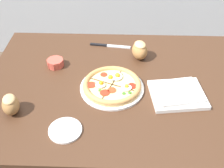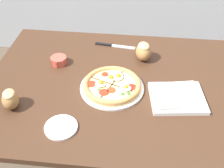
{
  "view_description": "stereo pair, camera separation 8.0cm",
  "coord_description": "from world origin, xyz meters",
  "px_view_note": "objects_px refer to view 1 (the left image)",
  "views": [
    {
      "loc": [
        -0.06,
        -1.08,
        1.69
      ],
      "look_at": [
        -0.1,
        -0.04,
        0.81
      ],
      "focal_mm": 45.0,
      "sensor_mm": 36.0,
      "label": 1
    },
    {
      "loc": [
        0.02,
        -1.08,
        1.69
      ],
      "look_at": [
        -0.1,
        -0.04,
        0.81
      ],
      "focal_mm": 45.0,
      "sensor_mm": 36.0,
      "label": 2
    }
  ],
  "objects_px": {
    "dining_table": "(131,97)",
    "bread_piece_near": "(10,104)",
    "knife_main": "(110,46)",
    "side_saucer": "(65,130)",
    "napkin_folded": "(178,94)",
    "ramekin_bowl": "(55,63)",
    "pizza": "(112,85)",
    "bread_piece_mid": "(140,50)"
  },
  "relations": [
    {
      "from": "napkin_folded",
      "to": "side_saucer",
      "type": "bearing_deg",
      "value": -154.97
    },
    {
      "from": "pizza",
      "to": "knife_main",
      "type": "xyz_separation_m",
      "value": [
        -0.03,
        0.38,
        -0.02
      ]
    },
    {
      "from": "ramekin_bowl",
      "to": "bread_piece_mid",
      "type": "height_order",
      "value": "bread_piece_mid"
    },
    {
      "from": "bread_piece_near",
      "to": "side_saucer",
      "type": "distance_m",
      "value": 0.28
    },
    {
      "from": "napkin_folded",
      "to": "bread_piece_near",
      "type": "relative_size",
      "value": 2.33
    },
    {
      "from": "bread_piece_mid",
      "to": "side_saucer",
      "type": "relative_size",
      "value": 0.9
    },
    {
      "from": "bread_piece_near",
      "to": "knife_main",
      "type": "bearing_deg",
      "value": 53.48
    },
    {
      "from": "pizza",
      "to": "bread_piece_mid",
      "type": "bearing_deg",
      "value": 61.97
    },
    {
      "from": "napkin_folded",
      "to": "knife_main",
      "type": "distance_m",
      "value": 0.55
    },
    {
      "from": "dining_table",
      "to": "bread_piece_mid",
      "type": "distance_m",
      "value": 0.28
    },
    {
      "from": "ramekin_bowl",
      "to": "bread_piece_near",
      "type": "bearing_deg",
      "value": -110.09
    },
    {
      "from": "dining_table",
      "to": "pizza",
      "type": "relative_size",
      "value": 4.74
    },
    {
      "from": "ramekin_bowl",
      "to": "bread_piece_near",
      "type": "xyz_separation_m",
      "value": [
        -0.13,
        -0.35,
        0.03
      ]
    },
    {
      "from": "ramekin_bowl",
      "to": "side_saucer",
      "type": "height_order",
      "value": "ramekin_bowl"
    },
    {
      "from": "bread_piece_mid",
      "to": "bread_piece_near",
      "type": "bearing_deg",
      "value": -142.72
    },
    {
      "from": "knife_main",
      "to": "side_saucer",
      "type": "relative_size",
      "value": 1.73
    },
    {
      "from": "ramekin_bowl",
      "to": "bread_piece_near",
      "type": "height_order",
      "value": "bread_piece_near"
    },
    {
      "from": "dining_table",
      "to": "ramekin_bowl",
      "type": "relative_size",
      "value": 16.14
    },
    {
      "from": "bread_piece_near",
      "to": "bread_piece_mid",
      "type": "height_order",
      "value": "bread_piece_mid"
    },
    {
      "from": "dining_table",
      "to": "side_saucer",
      "type": "bearing_deg",
      "value": -131.97
    },
    {
      "from": "bread_piece_mid",
      "to": "knife_main",
      "type": "distance_m",
      "value": 0.21
    },
    {
      "from": "pizza",
      "to": "side_saucer",
      "type": "xyz_separation_m",
      "value": [
        -0.19,
        -0.28,
        -0.02
      ]
    },
    {
      "from": "napkin_folded",
      "to": "side_saucer",
      "type": "relative_size",
      "value": 1.96
    },
    {
      "from": "ramekin_bowl",
      "to": "pizza",
      "type": "bearing_deg",
      "value": -29.46
    },
    {
      "from": "dining_table",
      "to": "side_saucer",
      "type": "distance_m",
      "value": 0.44
    },
    {
      "from": "bread_piece_mid",
      "to": "side_saucer",
      "type": "height_order",
      "value": "bread_piece_mid"
    },
    {
      "from": "dining_table",
      "to": "bread_piece_mid",
      "type": "bearing_deg",
      "value": 78.53
    },
    {
      "from": "dining_table",
      "to": "napkin_folded",
      "type": "xyz_separation_m",
      "value": [
        0.22,
        -0.08,
        0.11
      ]
    },
    {
      "from": "ramekin_bowl",
      "to": "bread_piece_near",
      "type": "relative_size",
      "value": 0.78
    },
    {
      "from": "dining_table",
      "to": "napkin_folded",
      "type": "height_order",
      "value": "napkin_folded"
    },
    {
      "from": "pizza",
      "to": "ramekin_bowl",
      "type": "bearing_deg",
      "value": 150.54
    },
    {
      "from": "bread_piece_near",
      "to": "knife_main",
      "type": "relative_size",
      "value": 0.49
    },
    {
      "from": "bread_piece_mid",
      "to": "knife_main",
      "type": "bearing_deg",
      "value": 146.71
    },
    {
      "from": "bread_piece_mid",
      "to": "pizza",
      "type": "bearing_deg",
      "value": -118.03
    },
    {
      "from": "side_saucer",
      "to": "dining_table",
      "type": "bearing_deg",
      "value": 48.03
    },
    {
      "from": "pizza",
      "to": "bread_piece_near",
      "type": "relative_size",
      "value": 2.64
    },
    {
      "from": "knife_main",
      "to": "bread_piece_near",
      "type": "bearing_deg",
      "value": -119.58
    },
    {
      "from": "pizza",
      "to": "bread_piece_mid",
      "type": "distance_m",
      "value": 0.31
    },
    {
      "from": "ramekin_bowl",
      "to": "knife_main",
      "type": "relative_size",
      "value": 0.38
    },
    {
      "from": "napkin_folded",
      "to": "side_saucer",
      "type": "distance_m",
      "value": 0.55
    },
    {
      "from": "bread_piece_near",
      "to": "pizza",
      "type": "bearing_deg",
      "value": 21.6
    },
    {
      "from": "dining_table",
      "to": "bread_piece_near",
      "type": "bearing_deg",
      "value": -158.46
    }
  ]
}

